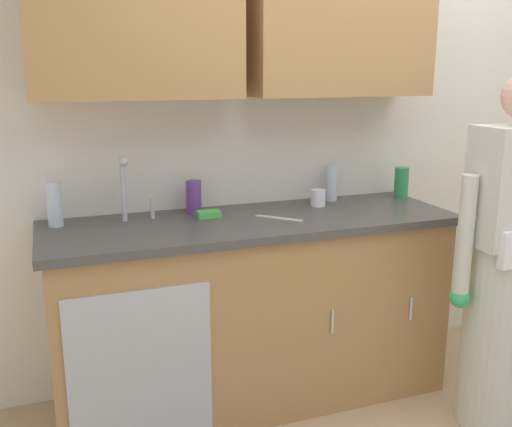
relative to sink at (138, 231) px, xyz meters
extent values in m
cube|color=silver|center=(1.09, 0.34, 0.42)|extent=(4.80, 0.10, 2.70)
cube|color=#B27F4C|center=(0.04, 0.12, 0.92)|extent=(0.91, 0.34, 0.70)
cube|color=#B27F4C|center=(1.03, 0.12, 0.92)|extent=(0.91, 0.34, 0.70)
cube|color=#B27F4C|center=(0.54, -0.01, -0.48)|extent=(1.90, 0.60, 0.90)
cube|color=#B7BABF|center=(-0.06, -0.31, -0.52)|extent=(0.60, 0.01, 0.72)
cylinder|color=silver|center=(0.82, -0.32, -0.43)|extent=(0.01, 0.01, 0.12)
cylinder|color=silver|center=(1.25, -0.32, -0.43)|extent=(0.01, 0.01, 0.12)
cube|color=#474442|center=(0.54, -0.01, -0.01)|extent=(1.96, 0.66, 0.04)
cube|color=#B7BABF|center=(0.00, -0.01, -0.01)|extent=(0.50, 0.36, 0.03)
cylinder|color=#B7BABF|center=(-0.04, 0.14, 0.16)|extent=(0.02, 0.02, 0.30)
sphere|color=#B7BABF|center=(-0.04, 0.08, 0.30)|extent=(0.04, 0.04, 0.04)
cylinder|color=#B7BABF|center=(0.09, 0.14, 0.06)|extent=(0.02, 0.02, 0.10)
cube|color=white|center=(1.53, -0.63, -0.90)|extent=(0.20, 0.26, 0.06)
cylinder|color=beige|center=(1.53, -0.61, -0.49)|extent=(0.34, 0.34, 0.88)
cylinder|color=beige|center=(1.30, -0.59, 0.00)|extent=(0.07, 0.07, 0.55)
sphere|color=#33B266|center=(1.30, -0.59, -0.28)|extent=(0.09, 0.09, 0.09)
cylinder|color=silver|center=(1.07, 0.21, 0.11)|extent=(0.07, 0.07, 0.19)
cylinder|color=#66388C|center=(0.31, 0.19, 0.09)|extent=(0.08, 0.08, 0.16)
cylinder|color=#2D8C4C|center=(1.47, 0.15, 0.10)|extent=(0.08, 0.08, 0.17)
cylinder|color=silver|center=(-0.34, 0.16, 0.12)|extent=(0.07, 0.07, 0.20)
cylinder|color=white|center=(0.95, 0.11, 0.06)|extent=(0.08, 0.08, 0.09)
cube|color=silver|center=(0.65, -0.07, 0.02)|extent=(0.18, 0.19, 0.01)
cube|color=#4CBF4C|center=(0.35, 0.08, 0.03)|extent=(0.11, 0.07, 0.03)
camera|label=1|loc=(-0.36, -2.53, 0.70)|focal=40.73mm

